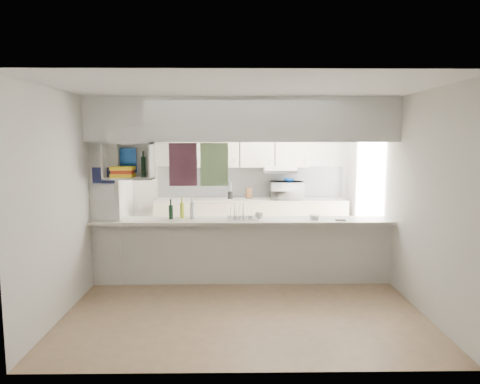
{
  "coord_description": "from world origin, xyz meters",
  "views": [
    {
      "loc": [
        -0.12,
        -5.93,
        2.02
      ],
      "look_at": [
        -0.03,
        0.5,
        1.25
      ],
      "focal_mm": 32.0,
      "sensor_mm": 36.0,
      "label": 1
    }
  ],
  "objects_px": {
    "dish_rack": "(242,212)",
    "microwave": "(287,190)",
    "bowl": "(289,180)",
    "wine_bottles": "(182,211)"
  },
  "relations": [
    {
      "from": "dish_rack",
      "to": "microwave",
      "type": "bearing_deg",
      "value": 66.36
    },
    {
      "from": "bowl",
      "to": "wine_bottles",
      "type": "bearing_deg",
      "value": -131.3
    },
    {
      "from": "dish_rack",
      "to": "wine_bottles",
      "type": "xyz_separation_m",
      "value": [
        -0.85,
        0.02,
        0.03
      ]
    },
    {
      "from": "bowl",
      "to": "wine_bottles",
      "type": "xyz_separation_m",
      "value": [
        -1.77,
        -2.01,
        -0.25
      ]
    },
    {
      "from": "bowl",
      "to": "dish_rack",
      "type": "distance_m",
      "value": 2.25
    },
    {
      "from": "bowl",
      "to": "dish_rack",
      "type": "xyz_separation_m",
      "value": [
        -0.92,
        -2.03,
        -0.27
      ]
    },
    {
      "from": "bowl",
      "to": "dish_rack",
      "type": "bearing_deg",
      "value": -114.46
    },
    {
      "from": "microwave",
      "to": "wine_bottles",
      "type": "height_order",
      "value": "microwave"
    },
    {
      "from": "bowl",
      "to": "dish_rack",
      "type": "height_order",
      "value": "bowl"
    },
    {
      "from": "dish_rack",
      "to": "wine_bottles",
      "type": "bearing_deg",
      "value": 179.05
    }
  ]
}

